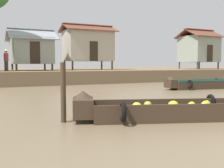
{
  "coord_description": "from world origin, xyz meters",
  "views": [
    {
      "loc": [
        -5.47,
        -1.7,
        1.51
      ],
      "look_at": [
        -1.1,
        7.15,
        0.81
      ],
      "focal_mm": 44.22,
      "sensor_mm": 36.0,
      "label": 1
    }
  ],
  "objects_px": {
    "banana_boat": "(172,109)",
    "stilt_house_right": "(199,48)",
    "fishing_skiff_distant": "(204,84)",
    "stilt_house_mid_right": "(88,45)",
    "mooring_post": "(63,92)",
    "stilt_house_mid_left": "(31,50)",
    "vendor_person": "(6,59)"
  },
  "relations": [
    {
      "from": "stilt_house_mid_left",
      "to": "mooring_post",
      "type": "height_order",
      "value": "stilt_house_mid_left"
    },
    {
      "from": "vendor_person",
      "to": "stilt_house_mid_right",
      "type": "bearing_deg",
      "value": 19.91
    },
    {
      "from": "banana_boat",
      "to": "mooring_post",
      "type": "height_order",
      "value": "mooring_post"
    },
    {
      "from": "banana_boat",
      "to": "fishing_skiff_distant",
      "type": "height_order",
      "value": "fishing_skiff_distant"
    },
    {
      "from": "vendor_person",
      "to": "mooring_post",
      "type": "height_order",
      "value": "vendor_person"
    },
    {
      "from": "fishing_skiff_distant",
      "to": "stilt_house_mid_right",
      "type": "height_order",
      "value": "stilt_house_mid_right"
    },
    {
      "from": "banana_boat",
      "to": "stilt_house_right",
      "type": "bearing_deg",
      "value": 44.78
    },
    {
      "from": "mooring_post",
      "to": "stilt_house_mid_left",
      "type": "bearing_deg",
      "value": 82.46
    },
    {
      "from": "fishing_skiff_distant",
      "to": "stilt_house_mid_right",
      "type": "xyz_separation_m",
      "value": [
        -2.94,
        12.25,
        3.09
      ]
    },
    {
      "from": "fishing_skiff_distant",
      "to": "vendor_person",
      "type": "xyz_separation_m",
      "value": [
        -10.68,
        9.44,
        1.66
      ]
    },
    {
      "from": "stilt_house_right",
      "to": "mooring_post",
      "type": "height_order",
      "value": "stilt_house_right"
    },
    {
      "from": "vendor_person",
      "to": "mooring_post",
      "type": "xyz_separation_m",
      "value": [
        -0.05,
        -15.33,
        -1.16
      ]
    },
    {
      "from": "fishing_skiff_distant",
      "to": "mooring_post",
      "type": "relative_size",
      "value": 3.34
    },
    {
      "from": "stilt_house_right",
      "to": "vendor_person",
      "type": "distance_m",
      "value": 20.53
    },
    {
      "from": "fishing_skiff_distant",
      "to": "mooring_post",
      "type": "bearing_deg",
      "value": -151.27
    },
    {
      "from": "stilt_house_mid_right",
      "to": "stilt_house_right",
      "type": "bearing_deg",
      "value": -6.81
    },
    {
      "from": "mooring_post",
      "to": "banana_boat",
      "type": "bearing_deg",
      "value": -17.83
    },
    {
      "from": "fishing_skiff_distant",
      "to": "mooring_post",
      "type": "distance_m",
      "value": 12.24
    },
    {
      "from": "fishing_skiff_distant",
      "to": "stilt_house_mid_right",
      "type": "relative_size",
      "value": 1.03
    },
    {
      "from": "stilt_house_mid_left",
      "to": "stilt_house_right",
      "type": "xyz_separation_m",
      "value": [
        18.17,
        -0.93,
        0.55
      ]
    },
    {
      "from": "banana_boat",
      "to": "stilt_house_right",
      "type": "distance_m",
      "value": 25.06
    },
    {
      "from": "banana_boat",
      "to": "fishing_skiff_distant",
      "type": "bearing_deg",
      "value": 40.71
    },
    {
      "from": "stilt_house_mid_left",
      "to": "stilt_house_right",
      "type": "bearing_deg",
      "value": -2.94
    },
    {
      "from": "mooring_post",
      "to": "stilt_house_mid_right",
      "type": "bearing_deg",
      "value": 66.76
    },
    {
      "from": "fishing_skiff_distant",
      "to": "stilt_house_mid_right",
      "type": "bearing_deg",
      "value": 103.5
    },
    {
      "from": "vendor_person",
      "to": "stilt_house_mid_left",
      "type": "bearing_deg",
      "value": 44.3
    },
    {
      "from": "banana_boat",
      "to": "stilt_house_mid_left",
      "type": "relative_size",
      "value": 1.37
    },
    {
      "from": "stilt_house_mid_right",
      "to": "stilt_house_right",
      "type": "distance_m",
      "value": 12.8
    },
    {
      "from": "banana_boat",
      "to": "stilt_house_mid_left",
      "type": "xyz_separation_m",
      "value": [
        -0.51,
        18.46,
        2.49
      ]
    },
    {
      "from": "fishing_skiff_distant",
      "to": "mooring_post",
      "type": "height_order",
      "value": "mooring_post"
    },
    {
      "from": "stilt_house_right",
      "to": "banana_boat",
      "type": "bearing_deg",
      "value": -135.22
    },
    {
      "from": "banana_boat",
      "to": "stilt_house_right",
      "type": "xyz_separation_m",
      "value": [
        17.66,
        17.52,
        3.04
      ]
    }
  ]
}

